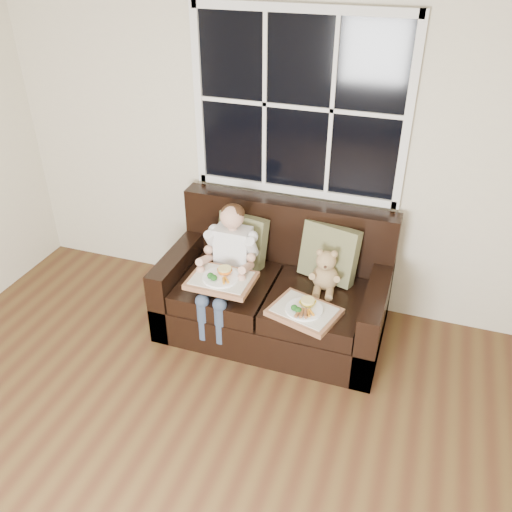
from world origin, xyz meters
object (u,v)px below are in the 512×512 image
at_px(teddy_bear, 325,273).
at_px(tray_left, 222,279).
at_px(loveseat, 276,293).
at_px(tray_right, 304,311).
at_px(child, 228,257).

distance_m(teddy_bear, tray_left, 0.76).
xyz_separation_m(loveseat, tray_right, (0.32, -0.37, 0.17)).
distance_m(loveseat, tray_left, 0.52).
height_order(teddy_bear, tray_right, teddy_bear).
bearing_deg(child, tray_right, -20.38).
bearing_deg(child, teddy_bear, 8.93).
bearing_deg(child, loveseat, 19.56).
relative_size(child, teddy_bear, 2.58).
relative_size(tray_left, tray_right, 0.88).
bearing_deg(teddy_bear, tray_right, -106.21).
bearing_deg(teddy_bear, tray_left, -162.68).
bearing_deg(tray_right, teddy_bear, 96.66).
height_order(teddy_bear, tray_left, teddy_bear).
xyz_separation_m(loveseat, tray_left, (-0.32, -0.32, 0.27)).
height_order(child, tray_left, child).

